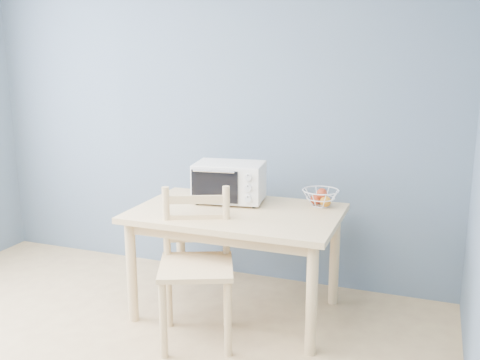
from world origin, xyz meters
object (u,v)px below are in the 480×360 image
(dining_table, at_px, (236,224))
(fruit_basket, at_px, (321,197))
(toaster_oven, at_px, (227,181))
(dining_chair, at_px, (196,268))

(dining_table, height_order, fruit_basket, fruit_basket)
(dining_table, distance_m, fruit_basket, 0.63)
(dining_table, height_order, toaster_oven, toaster_oven)
(toaster_oven, bearing_deg, dining_table, -60.02)
(toaster_oven, height_order, dining_chair, toaster_oven)
(dining_table, height_order, dining_chair, dining_chair)
(toaster_oven, distance_m, fruit_basket, 0.68)
(dining_table, bearing_deg, toaster_oven, 127.76)
(dining_table, distance_m, dining_chair, 0.47)
(dining_table, distance_m, toaster_oven, 0.35)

